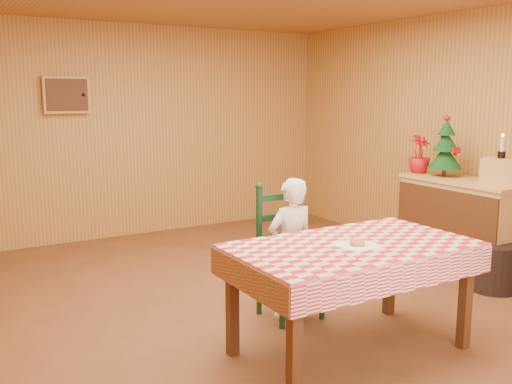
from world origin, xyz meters
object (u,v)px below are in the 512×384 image
(christmas_tree, at_px, (446,149))
(shelf_unit, at_px, (460,225))
(dining_table, at_px, (352,255))
(ladder_chair, at_px, (287,254))
(storage_bin, at_px, (494,267))
(seated_child, at_px, (291,248))
(crate, at_px, (500,171))

(christmas_tree, bearing_deg, shelf_unit, -91.98)
(dining_table, distance_m, ladder_chair, 0.81)
(ladder_chair, height_order, shelf_unit, ladder_chair)
(dining_table, distance_m, shelf_unit, 2.33)
(christmas_tree, bearing_deg, ladder_chair, -171.27)
(dining_table, xyz_separation_m, storage_bin, (1.94, 0.30, -0.47))
(storage_bin, bearing_deg, shelf_unit, 69.90)
(dining_table, distance_m, seated_child, 0.74)
(storage_bin, bearing_deg, ladder_chair, 165.94)
(shelf_unit, distance_m, crate, 0.71)
(dining_table, bearing_deg, storage_bin, 8.84)
(crate, bearing_deg, dining_table, -167.74)
(seated_child, xyz_separation_m, crate, (2.15, -0.26, 0.49))
(ladder_chair, xyz_separation_m, seated_child, (-0.00, -0.06, 0.06))
(shelf_unit, relative_size, crate, 4.13)
(crate, distance_m, christmas_tree, 0.67)
(crate, bearing_deg, christmas_tree, 90.00)
(christmas_tree, bearing_deg, seated_child, -169.79)
(ladder_chair, distance_m, shelf_unit, 2.15)
(storage_bin, bearing_deg, seated_child, 167.54)
(seated_child, bearing_deg, dining_table, 90.00)
(seated_child, distance_m, shelf_unit, 2.15)
(dining_table, height_order, storage_bin, dining_table)
(crate, relative_size, storage_bin, 0.70)
(christmas_tree, bearing_deg, crate, -90.00)
(crate, bearing_deg, storage_bin, -142.34)
(shelf_unit, xyz_separation_m, storage_bin, (-0.21, -0.57, -0.25))
(shelf_unit, bearing_deg, storage_bin, -110.10)
(crate, distance_m, storage_bin, 0.88)
(crate, bearing_deg, ladder_chair, 171.59)
(ladder_chair, height_order, seated_child, seated_child)
(dining_table, height_order, shelf_unit, shelf_unit)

